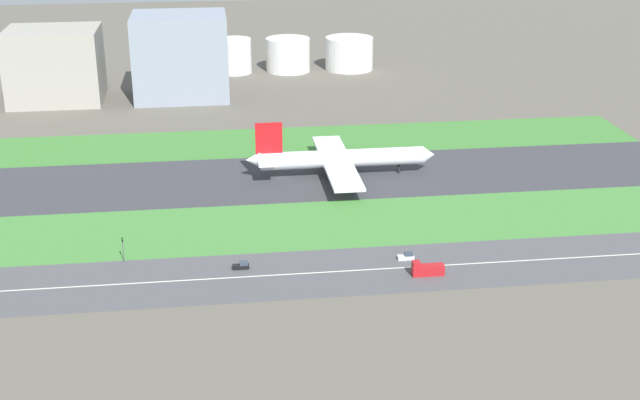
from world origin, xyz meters
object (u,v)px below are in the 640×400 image
object	(u,v)px
airliner	(338,159)
fuel_tank_centre	(288,55)
car_0	(242,266)
hangar_building	(181,56)
truck_2	(427,269)
car_1	(406,256)
fuel_tank_east	(349,53)
traffic_light	(123,248)
fuel_tank_west	(234,56)
terminal_building	(55,65)

from	to	relation	value
airliner	fuel_tank_centre	size ratio (longest dim) A/B	2.93
car_0	hangar_building	size ratio (longest dim) A/B	0.11
airliner	fuel_tank_centre	distance (m)	159.02
truck_2	car_1	distance (m)	10.51
truck_2	fuel_tank_east	distance (m)	237.78
airliner	truck_2	bearing A→B (deg)	-81.46
car_1	car_0	bearing A→B (deg)	180.00
car_0	traffic_light	world-z (taller)	traffic_light
fuel_tank_west	fuel_tank_east	xyz separation A→B (m)	(58.78, 0.00, -0.39)
traffic_light	hangar_building	bearing A→B (deg)	85.77
truck_2	car_0	world-z (taller)	truck_2
truck_2	fuel_tank_west	size ratio (longest dim) A/B	0.48
car_1	fuel_tank_centre	xyz separation A→B (m)	(-10.25, 227.00, 7.48)
truck_2	hangar_building	xyz separation A→B (m)	(-65.95, 192.00, 16.97)
car_1	fuel_tank_west	distance (m)	230.21
terminal_building	fuel_tank_centre	world-z (taller)	terminal_building
fuel_tank_west	hangar_building	bearing A→B (deg)	-119.30
terminal_building	fuel_tank_east	xyz separation A→B (m)	(139.10, 45.00, -7.91)
traffic_light	hangar_building	size ratio (longest dim) A/B	0.17
car_0	truck_2	bearing A→B (deg)	-11.85
car_0	car_1	size ratio (longest dim) A/B	1.00
car_1	fuel_tank_west	size ratio (longest dim) A/B	0.25
terminal_building	car_1	bearing A→B (deg)	-57.07
car_0	car_1	xyz separation A→B (m)	(44.52, 0.00, 0.00)
truck_2	hangar_building	world-z (taller)	hangar_building
truck_2	terminal_building	world-z (taller)	terminal_building
car_0	fuel_tank_east	world-z (taller)	fuel_tank_east
car_0	fuel_tank_centre	xyz separation A→B (m)	(34.27, 227.00, 7.48)
airliner	fuel_tank_centre	bearing A→B (deg)	90.60
fuel_tank_east	hangar_building	bearing A→B (deg)	-151.83
fuel_tank_west	fuel_tank_east	distance (m)	58.78
truck_2	traffic_light	distance (m)	80.89
car_1	fuel_tank_east	bearing A→B (deg)	84.66
car_1	hangar_building	distance (m)	193.35
fuel_tank_centre	fuel_tank_east	xyz separation A→B (m)	(31.47, 0.00, -0.20)
car_1	traffic_light	size ratio (longest dim) A/B	0.61
truck_2	car_0	distance (m)	48.71
hangar_building	fuel_tank_east	world-z (taller)	hangar_building
traffic_light	terminal_building	bearing A→B (deg)	103.63
car_0	car_1	bearing A→B (deg)	0.00
fuel_tank_east	fuel_tank_west	bearing A→B (deg)	180.00
truck_2	traffic_light	world-z (taller)	traffic_light
car_1	fuel_tank_centre	world-z (taller)	fuel_tank_centre
terminal_building	car_0	bearing A→B (deg)	-68.05
airliner	hangar_building	world-z (taller)	hangar_building
truck_2	fuel_tank_east	bearing A→B (deg)	-94.36
hangar_building	fuel_tank_centre	distance (m)	69.94
car_1	traffic_light	distance (m)	76.17
fuel_tank_west	truck_2	bearing A→B (deg)	-80.26
fuel_tank_west	fuel_tank_centre	world-z (taller)	fuel_tank_west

